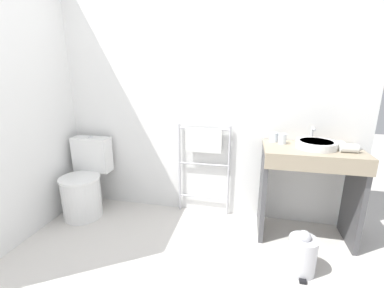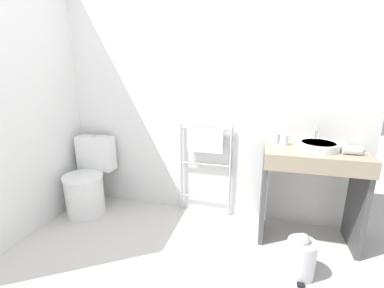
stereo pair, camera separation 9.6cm
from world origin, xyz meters
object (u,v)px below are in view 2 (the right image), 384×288
sink_basin (318,146)px  hair_dryer (352,149)px  cup_near_edge (284,140)px  trash_bin (301,257)px  toilet (88,183)px  towel_radiator (205,150)px  cup_near_wall (275,138)px

sink_basin → hair_dryer: bearing=-14.3°
cup_near_edge → trash_bin: cup_near_edge is taller
toilet → hair_dryer: hair_dryer is taller
sink_basin → towel_radiator: bearing=169.0°
hair_dryer → towel_radiator: bearing=168.4°
cup_near_wall → cup_near_edge: cup_near_edge is taller
cup_near_wall → trash_bin: bearing=-71.3°
cup_near_edge → towel_radiator: bearing=171.6°
cup_near_edge → hair_dryer: size_ratio=0.52×
sink_basin → cup_near_edge: (-0.27, 0.09, 0.01)m
trash_bin → cup_near_edge: bearing=104.0°
sink_basin → cup_near_edge: size_ratio=3.64×
cup_near_edge → cup_near_wall: bearing=142.1°
cup_near_wall → towel_radiator: bearing=175.4°
trash_bin → sink_basin: bearing=76.2°
cup_near_wall → hair_dryer: 0.62m
towel_radiator → trash_bin: size_ratio=2.76×
cup_near_wall → cup_near_edge: bearing=-37.9°
towel_radiator → cup_near_edge: towel_radiator is taller
sink_basin → trash_bin: 0.91m
sink_basin → trash_bin: size_ratio=0.93×
hair_dryer → trash_bin: size_ratio=0.49×
sink_basin → cup_near_wall: (-0.34, 0.14, 0.01)m
towel_radiator → cup_near_wall: (0.68, -0.06, 0.19)m
toilet → towel_radiator: towel_radiator is taller
cup_near_edge → trash_bin: bearing=-76.0°
cup_near_edge → trash_bin: size_ratio=0.25×
cup_near_wall → hair_dryer: (0.58, -0.20, -0.01)m
toilet → cup_near_wall: cup_near_wall is taller
toilet → hair_dryer: (2.51, 0.02, 0.57)m
toilet → cup_near_edge: cup_near_edge is taller
trash_bin → cup_near_wall: bearing=108.7°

